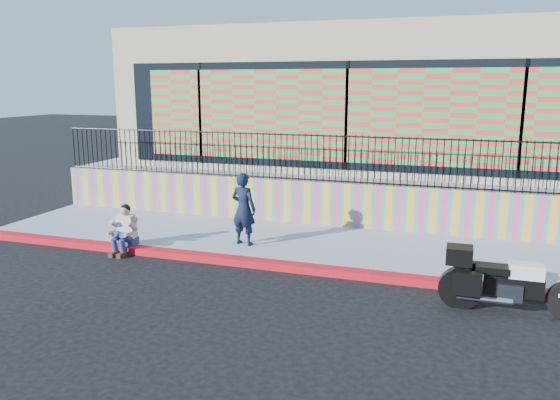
% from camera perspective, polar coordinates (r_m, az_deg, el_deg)
% --- Properties ---
extents(ground, '(90.00, 90.00, 0.00)m').
position_cam_1_polar(ground, '(11.00, 2.20, -7.48)').
color(ground, black).
rests_on(ground, ground).
extents(red_curb, '(16.00, 0.30, 0.15)m').
position_cam_1_polar(red_curb, '(10.98, 2.20, -7.11)').
color(red_curb, '#B30C23').
rests_on(red_curb, ground).
extents(sidewalk, '(16.00, 3.00, 0.15)m').
position_cam_1_polar(sidewalk, '(12.49, 4.34, -4.73)').
color(sidewalk, gray).
rests_on(sidewalk, ground).
extents(mural_wall, '(16.00, 0.20, 1.10)m').
position_cam_1_polar(mural_wall, '(13.85, 6.01, -0.42)').
color(mural_wall, '#EB3E89').
rests_on(mural_wall, sidewalk).
extents(metal_fence, '(15.80, 0.04, 1.20)m').
position_cam_1_polar(metal_fence, '(13.64, 6.11, 4.30)').
color(metal_fence, black).
rests_on(metal_fence, mural_wall).
extents(elevated_platform, '(16.00, 10.00, 1.25)m').
position_cam_1_polar(elevated_platform, '(18.79, 9.40, 2.56)').
color(elevated_platform, gray).
rests_on(elevated_platform, ground).
extents(storefront_building, '(14.00, 8.06, 4.00)m').
position_cam_1_polar(storefront_building, '(18.32, 9.57, 10.57)').
color(storefront_building, tan).
rests_on(storefront_building, elevated_platform).
extents(police_motorcycle, '(2.26, 0.75, 1.40)m').
position_cam_1_polar(police_motorcycle, '(9.68, 22.98, -7.57)').
color(police_motorcycle, black).
rests_on(police_motorcycle, ground).
extents(police_officer, '(0.65, 0.48, 1.63)m').
position_cam_1_polar(police_officer, '(12.10, -3.83, -0.93)').
color(police_officer, black).
rests_on(police_officer, sidewalk).
extents(seated_man, '(0.54, 0.71, 1.06)m').
position_cam_1_polar(seated_man, '(12.48, -16.06, -3.41)').
color(seated_man, navy).
rests_on(seated_man, ground).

